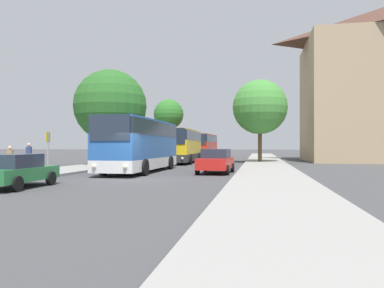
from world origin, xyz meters
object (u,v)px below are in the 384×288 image
Objects in this scene: tree_left_near at (110,106)px; bus_rear at (204,146)px; parked_car_left_curb at (15,170)px; tree_left_far at (169,115)px; pedestrian_waiting_near at (10,161)px; pedestrian_waiting_far at (29,157)px; bus_middle at (183,145)px; parked_car_right_near at (216,161)px; bus_front at (140,144)px; bus_stop_sign at (48,147)px; tree_right_near at (260,107)px.

bus_rear is at bearing 77.33° from tree_left_near.
bus_rear is at bearing 85.26° from parked_car_left_curb.
tree_left_far reaches higher than bus_rear.
bus_rear is 6.75m from tree_left_far.
pedestrian_waiting_far reaches higher than pedestrian_waiting_near.
bus_middle is 6.15× the size of pedestrian_waiting_far.
bus_middle is 6.84× the size of pedestrian_waiting_near.
tree_left_near is (-2.56, 16.47, 4.51)m from parked_car_left_curb.
parked_car_right_near is at bearing -70.12° from tree_left_far.
pedestrian_waiting_far is 30.12m from tree_left_far.
parked_car_right_near is at bearing -33.58° from tree_left_near.
pedestrian_waiting_near is (-10.53, -5.94, 0.16)m from parked_car_right_near.
parked_car_left_curb is 8.07m from pedestrian_waiting_far.
bus_middle is at bearing -70.07° from tree_left_far.
bus_middle is 20.59m from pedestrian_waiting_near.
tree_left_far reaches higher than pedestrian_waiting_near.
bus_front reaches higher than bus_middle.
bus_rear reaches higher than parked_car_right_near.
bus_middle is at bearing 55.56° from tree_left_near.
bus_rear is 31.94m from bus_stop_sign.
parked_car_left_curb is (-2.41, -23.72, -1.07)m from bus_middle.
tree_left_far is (-2.27, 36.62, 5.40)m from parked_car_left_curb.
parked_car_left_curb is 2.48× the size of pedestrian_waiting_near.
tree_right_near is (12.83, 8.42, 0.52)m from tree_left_near.
pedestrian_waiting_far is (-6.48, -31.74, -0.73)m from bus_rear.
bus_front is at bearing -80.39° from tree_left_far.
tree_left_far is at bearing 136.91° from tree_right_near.
tree_left_near reaches higher than bus_front.
pedestrian_waiting_near is 0.90× the size of pedestrian_waiting_far.
bus_middle is 1.33× the size of tree_right_near.
bus_front is 2.61× the size of parked_car_left_curb.
bus_front is at bearing 80.99° from pedestrian_waiting_far.
pedestrian_waiting_far is at bearing -167.64° from bus_stop_sign.
tree_left_near is at bearing -85.95° from pedestrian_waiting_near.
pedestrian_waiting_far is 10.47m from tree_left_near.
bus_rear is 1.31× the size of tree_left_near.
pedestrian_waiting_near is 0.20× the size of tree_left_far.
bus_front reaches higher than parked_car_left_curb.
tree_left_near reaches higher than bus_stop_sign.
parked_car_left_curb is 27.39m from tree_right_near.
tree_left_far is (0.61, 29.39, 4.43)m from bus_stop_sign.
pedestrian_waiting_far is at bearing -128.62° from tree_right_near.
tree_left_far is 0.96× the size of tree_right_near.
bus_middle is 1.36× the size of tree_left_near.
tree_right_near is at bearing 53.32° from bus_stop_sign.
bus_rear is at bearing 80.41° from bus_stop_sign.
parked_car_left_curb is at bearing 135.13° from pedestrian_waiting_near.
parked_car_left_curb is at bearing -81.17° from tree_left_near.
bus_front reaches higher than parked_car_right_near.
bus_stop_sign is at bearing -126.68° from tree_right_near.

